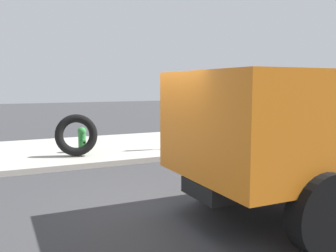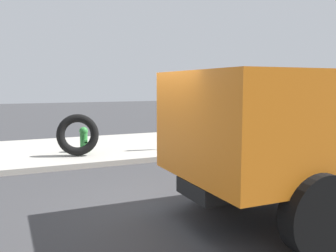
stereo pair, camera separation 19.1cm
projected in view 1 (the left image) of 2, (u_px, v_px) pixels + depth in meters
name	position (u px, v px, depth m)	size (l,w,h in m)	color
ground_plane	(188.00, 211.00, 6.45)	(80.00, 80.00, 0.00)	#38383A
sidewalk_curb	(94.00, 149.00, 12.27)	(36.00, 5.00, 0.15)	#ADA89E
fire_hydrant	(82.00, 139.00, 11.23)	(0.26, 0.59, 0.76)	#2D8438
loose_tire	(76.00, 135.00, 10.57)	(1.20, 1.20, 0.24)	black
stop_sign	(192.00, 100.00, 11.65)	(0.76, 0.08, 2.25)	gray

